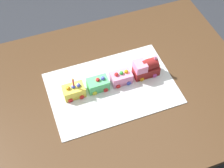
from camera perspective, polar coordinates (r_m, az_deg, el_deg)
ground_plane at (r=2.15m, az=-0.34°, el=-12.99°), size 8.00×8.00×0.00m
dining_table at (r=1.60m, az=-0.45°, el=-3.51°), size 1.40×1.00×0.74m
cake_board at (r=1.52m, az=0.00°, el=-0.74°), size 0.60×0.40×0.00m
cake_locomotive at (r=1.54m, az=6.16°, el=2.90°), size 0.14×0.08×0.12m
cake_car_caboose_bubblegum at (r=1.52m, az=1.66°, el=1.21°), size 0.10×0.08×0.07m
cake_car_tanker_mint_green at (r=1.50m, az=-2.54°, el=-0.01°), size 0.10×0.08×0.07m
cake_car_gondola_lemon at (r=1.48m, az=-6.89°, el=-1.25°), size 0.10×0.08×0.07m
birthday_candle at (r=1.43m, az=-7.02°, el=0.40°), size 0.01×0.01×0.05m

